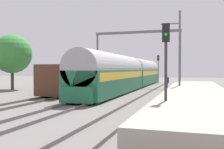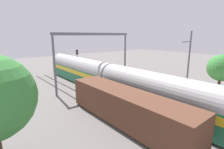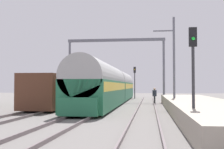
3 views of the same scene
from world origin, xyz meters
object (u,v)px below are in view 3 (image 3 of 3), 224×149
at_px(catenary_gantry, 116,57).
at_px(freight_car, 60,91).
at_px(person_crossing, 155,95).
at_px(passenger_train, 112,86).
at_px(railway_signal_far, 135,78).
at_px(railway_signal_near, 193,63).

bearing_deg(catenary_gantry, freight_car, -110.45).
bearing_deg(catenary_gantry, person_crossing, -48.76).
bearing_deg(freight_car, passenger_train, 60.68).
bearing_deg(freight_car, railway_signal_far, 73.25).
distance_m(freight_car, railway_signal_far, 20.36).
xyz_separation_m(freight_car, catenary_gantry, (3.93, 10.54, 4.14)).
relative_size(freight_car, catenary_gantry, 1.06).
xyz_separation_m(railway_signal_near, catenary_gantry, (-6.22, 22.98, 2.60)).
bearing_deg(person_crossing, passenger_train, -73.01).
distance_m(railway_signal_far, catenary_gantry, 9.43).
relative_size(passenger_train, railway_signal_far, 6.77).
height_order(railway_signal_far, catenary_gantry, catenary_gantry).
height_order(passenger_train, railway_signal_near, railway_signal_near).
xyz_separation_m(person_crossing, railway_signal_far, (-2.78, 14.26, 2.09)).
relative_size(passenger_train, catenary_gantry, 2.68).
bearing_deg(railway_signal_near, person_crossing, 94.92).
relative_size(person_crossing, railway_signal_near, 0.37).
height_order(railway_signal_near, catenary_gantry, catenary_gantry).
relative_size(person_crossing, catenary_gantry, 0.14).
distance_m(passenger_train, railway_signal_far, 12.64).
height_order(freight_car, person_crossing, freight_car).
bearing_deg(freight_car, catenary_gantry, 69.55).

